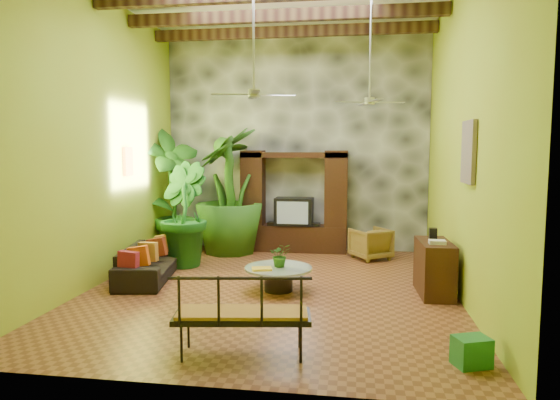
% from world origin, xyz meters
% --- Properties ---
extents(ground, '(7.00, 7.00, 0.00)m').
position_xyz_m(ground, '(0.00, 0.00, 0.00)').
color(ground, brown).
rests_on(ground, ground).
extents(back_wall, '(6.00, 0.02, 5.00)m').
position_xyz_m(back_wall, '(0.00, 3.50, 2.50)').
color(back_wall, '#A5AE27').
rests_on(back_wall, ground).
extents(left_wall, '(0.02, 7.00, 5.00)m').
position_xyz_m(left_wall, '(-3.00, 0.00, 2.50)').
color(left_wall, '#A5AE27').
rests_on(left_wall, ground).
extents(right_wall, '(0.02, 7.00, 5.00)m').
position_xyz_m(right_wall, '(3.00, 0.00, 2.50)').
color(right_wall, '#A5AE27').
rests_on(right_wall, ground).
extents(stone_accent_wall, '(5.98, 0.10, 4.98)m').
position_xyz_m(stone_accent_wall, '(0.00, 3.44, 2.50)').
color(stone_accent_wall, '#35373C').
rests_on(stone_accent_wall, ground).
extents(entertainment_center, '(2.40, 0.55, 2.30)m').
position_xyz_m(entertainment_center, '(0.00, 3.14, 0.97)').
color(entertainment_center, black).
rests_on(entertainment_center, ground).
extents(ceiling_fan_front, '(1.28, 1.28, 1.86)m').
position_xyz_m(ceiling_fan_front, '(-0.20, -0.40, 3.40)').
color(ceiling_fan_front, '#B1B1B6').
rests_on(ceiling_fan_front, ceiling).
extents(ceiling_fan_back, '(1.28, 1.28, 1.86)m').
position_xyz_m(ceiling_fan_back, '(1.60, 1.20, 3.40)').
color(ceiling_fan_back, '#B1B1B6').
rests_on(ceiling_fan_back, ceiling).
extents(wall_art_mask, '(0.06, 0.32, 0.55)m').
position_xyz_m(wall_art_mask, '(-2.96, 1.00, 2.10)').
color(wall_art_mask, gold).
rests_on(wall_art_mask, left_wall).
extents(wall_art_painting, '(0.06, 0.70, 0.90)m').
position_xyz_m(wall_art_painting, '(2.96, -0.60, 2.30)').
color(wall_art_painting, '#2B5D9F').
rests_on(wall_art_painting, right_wall).
extents(sofa, '(1.11, 2.12, 0.59)m').
position_xyz_m(sofa, '(-2.30, 0.31, 0.29)').
color(sofa, black).
rests_on(sofa, ground).
extents(wicker_armchair, '(0.99, 1.00, 0.66)m').
position_xyz_m(wicker_armchair, '(1.71, 2.57, 0.33)').
color(wicker_armchair, '#975F37').
rests_on(wicker_armchair, ground).
extents(tall_plant_a, '(1.72, 1.76, 2.80)m').
position_xyz_m(tall_plant_a, '(-2.65, 2.47, 1.40)').
color(tall_plant_a, '#205A17').
rests_on(tall_plant_a, ground).
extents(tall_plant_b, '(1.44, 1.48, 2.09)m').
position_xyz_m(tall_plant_b, '(-2.05, 1.43, 1.05)').
color(tall_plant_b, '#175A1C').
rests_on(tall_plant_b, ground).
extents(tall_plant_c, '(1.68, 1.68, 2.79)m').
position_xyz_m(tall_plant_c, '(-1.41, 2.74, 1.39)').
color(tall_plant_c, '#295D18').
rests_on(tall_plant_c, ground).
extents(coffee_table, '(1.12, 1.12, 0.40)m').
position_xyz_m(coffee_table, '(0.14, -0.09, 0.26)').
color(coffee_table, black).
rests_on(coffee_table, ground).
extents(centerpiece_plant, '(0.42, 0.39, 0.39)m').
position_xyz_m(centerpiece_plant, '(0.16, -0.05, 0.60)').
color(centerpiece_plant, '#255717').
rests_on(centerpiece_plant, coffee_table).
extents(yellow_tray, '(0.36, 0.30, 0.03)m').
position_xyz_m(yellow_tray, '(-0.10, -0.31, 0.42)').
color(yellow_tray, yellow).
rests_on(yellow_tray, coffee_table).
extents(iron_bench, '(1.61, 0.78, 0.57)m').
position_xyz_m(iron_bench, '(0.12, -2.76, 0.54)').
color(iron_bench, black).
rests_on(iron_bench, ground).
extents(side_console, '(0.53, 1.10, 0.87)m').
position_xyz_m(side_console, '(2.65, 0.09, 0.43)').
color(side_console, '#3C1C13').
rests_on(side_console, ground).
extents(green_bin, '(0.44, 0.39, 0.32)m').
position_xyz_m(green_bin, '(2.64, -2.61, 0.16)').
color(green_bin, '#207B3C').
rests_on(green_bin, ground).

